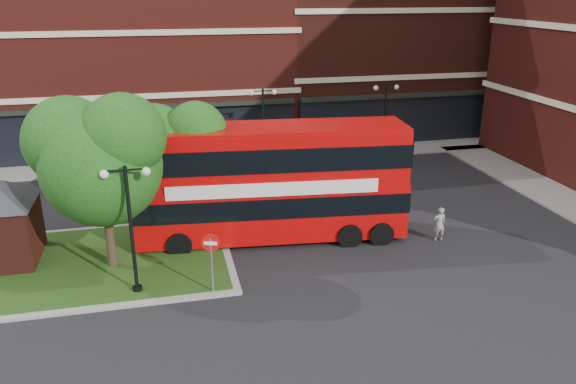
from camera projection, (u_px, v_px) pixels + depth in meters
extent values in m
plane|color=black|center=(282.00, 280.00, 21.96)|extent=(120.00, 120.00, 0.00)
cube|color=slate|center=(229.00, 159.00, 37.03)|extent=(44.00, 3.00, 0.12)
cube|color=maroon|center=(99.00, 43.00, 39.82)|extent=(26.00, 12.00, 14.00)
cube|color=#471911|center=(390.00, 24.00, 44.11)|extent=(18.00, 12.00, 16.00)
cube|color=gray|center=(76.00, 265.00, 22.99)|extent=(12.60, 7.60, 0.12)
cube|color=#19380F|center=(76.00, 265.00, 22.99)|extent=(12.00, 7.00, 0.15)
cylinder|color=#2D2116|center=(109.00, 224.00, 22.20)|extent=(0.36, 0.36, 3.92)
sphere|color=#104111|center=(102.00, 167.00, 21.38)|extent=(4.60, 4.60, 4.60)
sphere|color=#104111|center=(69.00, 141.00, 21.46)|extent=(3.45, 3.45, 3.45)
sphere|color=#104111|center=(123.00, 136.00, 20.72)|extent=(3.22, 3.22, 3.22)
cylinder|color=#2D2116|center=(182.00, 201.00, 25.20)|extent=(0.36, 0.36, 3.47)
sphere|color=#104111|center=(179.00, 156.00, 24.47)|extent=(3.80, 3.80, 3.80)
sphere|color=#104111|center=(155.00, 136.00, 24.51)|extent=(2.85, 2.85, 2.85)
sphere|color=#104111|center=(196.00, 132.00, 23.90)|extent=(2.66, 2.66, 2.66)
cylinder|color=black|center=(132.00, 232.00, 20.12)|extent=(0.14, 0.14, 5.00)
cylinder|color=black|center=(138.00, 290.00, 20.93)|extent=(0.36, 0.36, 0.30)
cube|color=black|center=(125.00, 170.00, 19.31)|extent=(1.40, 0.06, 0.06)
sphere|color=#F2EACC|center=(104.00, 174.00, 19.20)|extent=(0.32, 0.32, 0.32)
sphere|color=#F2EACC|center=(146.00, 172.00, 19.49)|extent=(0.32, 0.32, 0.32)
cylinder|color=black|center=(263.00, 129.00, 34.79)|extent=(0.14, 0.14, 5.00)
cylinder|color=black|center=(264.00, 165.00, 35.59)|extent=(0.36, 0.36, 0.30)
cube|color=black|center=(263.00, 91.00, 33.98)|extent=(1.40, 0.06, 0.06)
sphere|color=#F2EACC|center=(251.00, 93.00, 33.86)|extent=(0.32, 0.32, 0.32)
sphere|color=#F2EACC|center=(274.00, 92.00, 34.16)|extent=(0.32, 0.32, 0.32)
cylinder|color=black|center=(384.00, 122.00, 36.47)|extent=(0.14, 0.14, 5.00)
cylinder|color=black|center=(382.00, 157.00, 37.28)|extent=(0.36, 0.36, 0.30)
cube|color=black|center=(386.00, 86.00, 35.66)|extent=(1.40, 0.06, 0.06)
sphere|color=#F2EACC|center=(376.00, 88.00, 35.55)|extent=(0.32, 0.32, 0.32)
sphere|color=#F2EACC|center=(397.00, 87.00, 35.85)|extent=(0.32, 0.32, 0.32)
cube|color=#B10707|center=(271.00, 204.00, 25.13)|extent=(12.15, 3.88, 2.28)
cube|color=#B10707|center=(270.00, 155.00, 24.35)|extent=(12.03, 3.84, 2.28)
cube|color=black|center=(270.00, 153.00, 24.31)|extent=(12.15, 3.88, 1.03)
cube|color=silver|center=(274.00, 190.00, 23.43)|extent=(8.91, 0.93, 0.60)
imported|color=gray|center=(439.00, 224.00, 25.13)|extent=(0.58, 0.39, 1.59)
imported|color=#9FA0A6|center=(163.00, 163.00, 34.08)|extent=(4.47, 2.14, 1.47)
imported|color=silver|center=(303.00, 150.00, 36.82)|extent=(4.18, 1.66, 1.35)
cylinder|color=slate|center=(212.00, 266.00, 20.52)|extent=(0.08, 0.08, 2.33)
cylinder|color=red|center=(211.00, 243.00, 20.19)|extent=(0.66, 0.25, 0.68)
cube|color=white|center=(211.00, 243.00, 20.19)|extent=(0.47, 0.18, 0.13)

